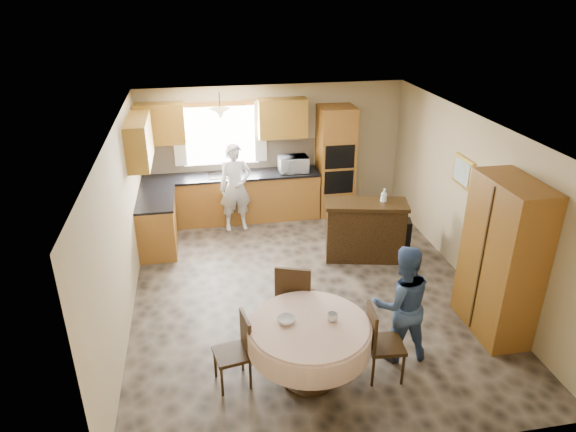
# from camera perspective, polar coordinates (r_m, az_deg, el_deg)

# --- Properties ---
(floor) EXTENTS (5.00, 6.00, 0.01)m
(floor) POSITION_cam_1_polar(r_m,az_deg,el_deg) (7.78, 1.94, -8.21)
(floor) COLOR brown
(floor) RESTS_ON ground
(ceiling) EXTENTS (5.00, 6.00, 0.01)m
(ceiling) POSITION_cam_1_polar(r_m,az_deg,el_deg) (6.75, 2.25, 9.88)
(ceiling) COLOR white
(ceiling) RESTS_ON wall_back
(wall_back) EXTENTS (5.00, 0.02, 2.50)m
(wall_back) POSITION_cam_1_polar(r_m,az_deg,el_deg) (9.93, -1.64, 7.30)
(wall_back) COLOR tan
(wall_back) RESTS_ON floor
(wall_front) EXTENTS (5.00, 0.02, 2.50)m
(wall_front) POSITION_cam_1_polar(r_m,az_deg,el_deg) (4.72, 10.14, -14.90)
(wall_front) COLOR tan
(wall_front) RESTS_ON floor
(wall_left) EXTENTS (0.02, 6.00, 2.50)m
(wall_left) POSITION_cam_1_polar(r_m,az_deg,el_deg) (7.11, -18.01, -1.34)
(wall_left) COLOR tan
(wall_left) RESTS_ON floor
(wall_right) EXTENTS (0.02, 6.00, 2.50)m
(wall_right) POSITION_cam_1_polar(r_m,az_deg,el_deg) (8.06, 19.73, 1.52)
(wall_right) COLOR tan
(wall_right) RESTS_ON floor
(window) EXTENTS (1.40, 0.03, 1.10)m
(window) POSITION_cam_1_polar(r_m,az_deg,el_deg) (9.72, -7.55, 8.86)
(window) COLOR white
(window) RESTS_ON wall_back
(curtain_left) EXTENTS (0.22, 0.02, 1.15)m
(curtain_left) POSITION_cam_1_polar(r_m,az_deg,el_deg) (9.65, -12.04, 8.72)
(curtain_left) COLOR white
(curtain_left) RESTS_ON wall_back
(curtain_right) EXTENTS (0.22, 0.02, 1.15)m
(curtain_right) POSITION_cam_1_polar(r_m,az_deg,el_deg) (9.72, -3.08, 9.34)
(curtain_right) COLOR white
(curtain_right) RESTS_ON wall_back
(base_cab_back) EXTENTS (3.30, 0.60, 0.88)m
(base_cab_back) POSITION_cam_1_polar(r_m,az_deg,el_deg) (9.85, -6.20, 1.97)
(base_cab_back) COLOR #B97331
(base_cab_back) RESTS_ON floor
(counter_back) EXTENTS (3.30, 0.64, 0.04)m
(counter_back) POSITION_cam_1_polar(r_m,az_deg,el_deg) (9.68, -6.33, 4.48)
(counter_back) COLOR black
(counter_back) RESTS_ON base_cab_back
(base_cab_left) EXTENTS (0.60, 1.20, 0.88)m
(base_cab_left) POSITION_cam_1_polar(r_m,az_deg,el_deg) (9.04, -14.28, -0.86)
(base_cab_left) COLOR #B97331
(base_cab_left) RESTS_ON floor
(counter_left) EXTENTS (0.64, 1.20, 0.04)m
(counter_left) POSITION_cam_1_polar(r_m,az_deg,el_deg) (8.85, -14.59, 1.83)
(counter_left) COLOR black
(counter_left) RESTS_ON base_cab_left
(backsplash) EXTENTS (3.30, 0.02, 0.55)m
(backsplash) POSITION_cam_1_polar(r_m,az_deg,el_deg) (9.86, -6.54, 6.58)
(backsplash) COLOR tan
(backsplash) RESTS_ON wall_back
(wall_cab_left) EXTENTS (0.85, 0.33, 0.72)m
(wall_cab_left) POSITION_cam_1_polar(r_m,az_deg,el_deg) (9.51, -14.01, 9.92)
(wall_cab_left) COLOR #B37E2C
(wall_cab_left) RESTS_ON wall_back
(wall_cab_right) EXTENTS (0.90, 0.33, 0.72)m
(wall_cab_right) POSITION_cam_1_polar(r_m,az_deg,el_deg) (9.62, -0.63, 10.81)
(wall_cab_right) COLOR #B37E2C
(wall_cab_right) RESTS_ON wall_back
(wall_cab_side) EXTENTS (0.33, 1.20, 0.72)m
(wall_cab_side) POSITION_cam_1_polar(r_m,az_deg,el_deg) (8.54, -16.22, 8.00)
(wall_cab_side) COLOR #B37E2C
(wall_cab_side) RESTS_ON wall_left
(oven_tower) EXTENTS (0.66, 0.62, 2.12)m
(oven_tower) POSITION_cam_1_polar(r_m,az_deg,el_deg) (9.94, 5.26, 6.06)
(oven_tower) COLOR #B97331
(oven_tower) RESTS_ON floor
(oven_upper) EXTENTS (0.56, 0.01, 0.45)m
(oven_upper) POSITION_cam_1_polar(r_m,az_deg,el_deg) (9.59, 5.80, 6.54)
(oven_upper) COLOR black
(oven_upper) RESTS_ON oven_tower
(oven_lower) EXTENTS (0.56, 0.01, 0.45)m
(oven_lower) POSITION_cam_1_polar(r_m,az_deg,el_deg) (9.76, 5.67, 3.75)
(oven_lower) COLOR black
(oven_lower) RESTS_ON oven_tower
(pendant) EXTENTS (0.36, 0.36, 0.18)m
(pendant) POSITION_cam_1_polar(r_m,az_deg,el_deg) (9.12, -7.54, 11.19)
(pendant) COLOR beige
(pendant) RESTS_ON ceiling
(sideboard) EXTENTS (1.40, 0.82, 0.94)m
(sideboard) POSITION_cam_1_polar(r_m,az_deg,el_deg) (8.51, 8.53, -1.78)
(sideboard) COLOR #3A2610
(sideboard) RESTS_ON floor
(space_heater) EXTENTS (0.48, 0.39, 0.57)m
(space_heater) POSITION_cam_1_polar(r_m,az_deg,el_deg) (8.90, 12.05, -2.12)
(space_heater) COLOR black
(space_heater) RESTS_ON floor
(cupboard) EXTENTS (0.55, 1.10, 2.09)m
(cupboard) POSITION_cam_1_polar(r_m,az_deg,el_deg) (6.99, 22.65, -4.43)
(cupboard) COLOR #B97331
(cupboard) RESTS_ON floor
(dining_table) EXTENTS (1.38, 1.38, 0.79)m
(dining_table) POSITION_cam_1_polar(r_m,az_deg,el_deg) (5.88, 2.36, -13.23)
(dining_table) COLOR #3A2610
(dining_table) RESTS_ON floor
(chair_left) EXTENTS (0.44, 0.44, 0.88)m
(chair_left) POSITION_cam_1_polar(r_m,az_deg,el_deg) (5.96, -5.61, -14.30)
(chair_left) COLOR #3A2610
(chair_left) RESTS_ON floor
(chair_back) EXTENTS (0.59, 0.59, 1.07)m
(chair_back) POSITION_cam_1_polar(r_m,az_deg,el_deg) (6.56, 0.69, -8.95)
(chair_back) COLOR #3A2610
(chair_back) RESTS_ON floor
(chair_right) EXTENTS (0.44, 0.44, 0.93)m
(chair_right) POSITION_cam_1_polar(r_m,az_deg,el_deg) (6.09, 10.13, -13.34)
(chair_right) COLOR #3A2610
(chair_right) RESTS_ON floor
(framed_picture) EXTENTS (0.06, 0.54, 0.44)m
(framed_picture) POSITION_cam_1_polar(r_m,az_deg,el_deg) (8.16, 18.89, 4.67)
(framed_picture) COLOR gold
(framed_picture) RESTS_ON wall_right
(microwave) EXTENTS (0.55, 0.38, 0.30)m
(microwave) POSITION_cam_1_polar(r_m,az_deg,el_deg) (9.71, 0.58, 5.78)
(microwave) COLOR silver
(microwave) RESTS_ON counter_back
(person_sink) EXTENTS (0.64, 0.46, 1.64)m
(person_sink) POSITION_cam_1_polar(r_m,az_deg,el_deg) (9.34, -5.85, 3.20)
(person_sink) COLOR silver
(person_sink) RESTS_ON floor
(person_dining) EXTENTS (0.75, 0.59, 1.50)m
(person_dining) POSITION_cam_1_polar(r_m,az_deg,el_deg) (6.30, 12.48, -9.50)
(person_dining) COLOR #364C76
(person_dining) RESTS_ON floor
(bowl_sideboard) EXTENTS (0.22, 0.22, 0.05)m
(bowl_sideboard) POSITION_cam_1_polar(r_m,az_deg,el_deg) (8.24, 7.40, 1.16)
(bowl_sideboard) COLOR #B2B2B2
(bowl_sideboard) RESTS_ON sideboard
(bottle_sideboard) EXTENTS (0.11, 0.11, 0.27)m
(bottle_sideboard) POSITION_cam_1_polar(r_m,az_deg,el_deg) (8.35, 10.59, 2.11)
(bottle_sideboard) COLOR silver
(bottle_sideboard) RESTS_ON sideboard
(cup_table) EXTENTS (0.14, 0.14, 0.10)m
(cup_table) POSITION_cam_1_polar(r_m,az_deg,el_deg) (5.81, 4.94, -11.14)
(cup_table) COLOR #B2B2B2
(cup_table) RESTS_ON dining_table
(bowl_table) EXTENTS (0.26, 0.26, 0.06)m
(bowl_table) POSITION_cam_1_polar(r_m,az_deg,el_deg) (5.77, -0.22, -11.49)
(bowl_table) COLOR #B2B2B2
(bowl_table) RESTS_ON dining_table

